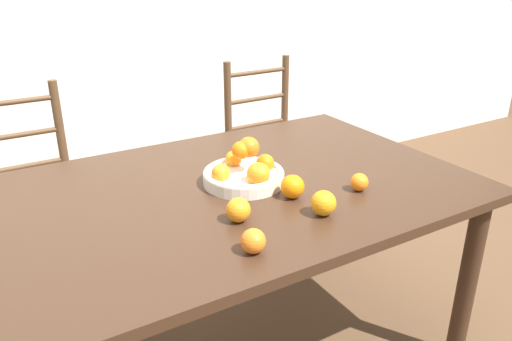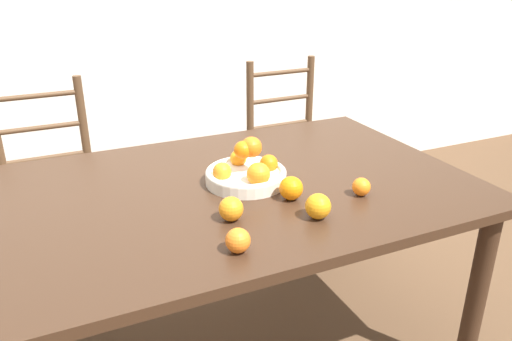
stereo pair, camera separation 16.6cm
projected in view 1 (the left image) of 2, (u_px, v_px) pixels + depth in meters
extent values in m
cube|color=#382316|center=(237.00, 189.00, 1.76)|extent=(1.62, 1.09, 0.03)
cylinder|color=#382316|center=(467.00, 282.00, 1.88)|extent=(0.07, 0.07, 0.72)
cylinder|color=#382316|center=(16.00, 275.00, 1.93)|extent=(0.07, 0.07, 0.72)
cylinder|color=#382316|center=(318.00, 192.00, 2.62)|extent=(0.07, 0.07, 0.72)
cylinder|color=silver|center=(244.00, 178.00, 1.76)|extent=(0.29, 0.29, 0.04)
torus|color=silver|center=(244.00, 173.00, 1.75)|extent=(0.29, 0.29, 0.02)
sphere|color=orange|center=(266.00, 164.00, 1.78)|extent=(0.07, 0.07, 0.07)
sphere|color=orange|center=(234.00, 159.00, 1.82)|extent=(0.06, 0.06, 0.06)
sphere|color=orange|center=(220.00, 173.00, 1.70)|extent=(0.07, 0.07, 0.07)
sphere|color=orange|center=(258.00, 174.00, 1.67)|extent=(0.08, 0.08, 0.08)
sphere|color=orange|center=(249.00, 148.00, 1.72)|extent=(0.07, 0.07, 0.07)
sphere|color=orange|center=(240.00, 150.00, 1.71)|extent=(0.06, 0.06, 0.06)
sphere|color=orange|center=(238.00, 210.00, 1.49)|extent=(0.08, 0.08, 0.08)
sphere|color=orange|center=(253.00, 241.00, 1.33)|extent=(0.07, 0.07, 0.07)
sphere|color=orange|center=(292.00, 187.00, 1.64)|extent=(0.08, 0.08, 0.08)
sphere|color=orange|center=(323.00, 203.00, 1.53)|extent=(0.08, 0.08, 0.08)
sphere|color=orange|center=(359.00, 182.00, 1.70)|extent=(0.06, 0.06, 0.06)
cylinder|color=#513823|center=(2.00, 291.00, 2.06)|extent=(0.04, 0.04, 0.45)
cylinder|color=#513823|center=(95.00, 264.00, 2.24)|extent=(0.04, 0.04, 0.45)
cylinder|color=#513823|center=(68.00, 181.00, 2.42)|extent=(0.04, 0.04, 0.99)
cube|color=#513823|center=(33.00, 211.00, 2.19)|extent=(0.42, 0.40, 0.04)
cylinder|color=#513823|center=(21.00, 167.00, 2.28)|extent=(0.38, 0.03, 0.02)
cylinder|color=#513823|center=(15.00, 136.00, 2.22)|extent=(0.38, 0.03, 0.02)
cylinder|color=#513823|center=(9.00, 103.00, 2.16)|extent=(0.38, 0.03, 0.02)
cylinder|color=#513823|center=(263.00, 217.00, 2.65)|extent=(0.04, 0.04, 0.45)
cylinder|color=#513823|center=(319.00, 200.00, 2.83)|extent=(0.04, 0.04, 0.45)
cylinder|color=#513823|center=(229.00, 149.00, 2.82)|extent=(0.04, 0.04, 0.99)
cylinder|color=#513823|center=(284.00, 138.00, 3.01)|extent=(0.04, 0.04, 0.99)
cube|color=#513823|center=(274.00, 157.00, 2.79)|extent=(0.43, 0.41, 0.04)
cylinder|color=#513823|center=(257.00, 125.00, 2.87)|extent=(0.38, 0.03, 0.02)
cylinder|color=#513823|center=(257.00, 99.00, 2.81)|extent=(0.38, 0.03, 0.02)
cylinder|color=#513823|center=(257.00, 72.00, 2.75)|extent=(0.38, 0.03, 0.02)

